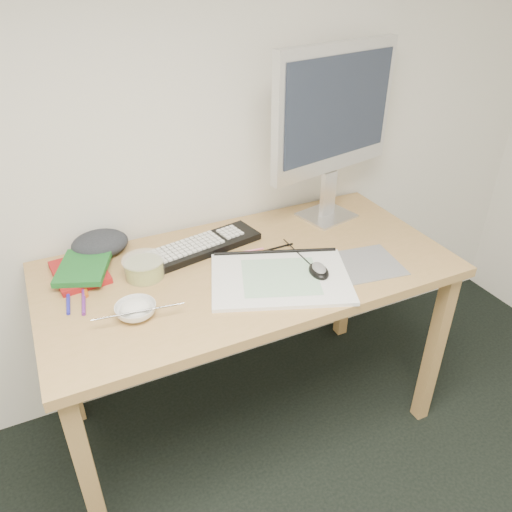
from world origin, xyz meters
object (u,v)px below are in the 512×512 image
(desk, at_px, (248,285))
(rice_bowl, at_px, (136,311))
(sketchpad, at_px, (280,278))
(monitor, at_px, (335,114))
(keyboard, at_px, (204,246))

(desk, bearing_deg, rice_bowl, -164.96)
(desk, distance_m, rice_bowl, 0.44)
(sketchpad, xyz_separation_m, monitor, (0.39, 0.33, 0.41))
(keyboard, bearing_deg, monitor, -7.58)
(sketchpad, distance_m, keyboard, 0.34)
(desk, bearing_deg, monitor, 24.79)
(keyboard, relative_size, rice_bowl, 3.48)
(desk, relative_size, sketchpad, 3.12)
(keyboard, bearing_deg, rice_bowl, -149.36)
(monitor, bearing_deg, keyboard, 170.87)
(sketchpad, bearing_deg, monitor, 61.57)
(rice_bowl, bearing_deg, desk, 15.04)
(monitor, height_order, rice_bowl, monitor)
(rice_bowl, bearing_deg, sketchpad, -1.81)
(desk, distance_m, monitor, 0.70)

